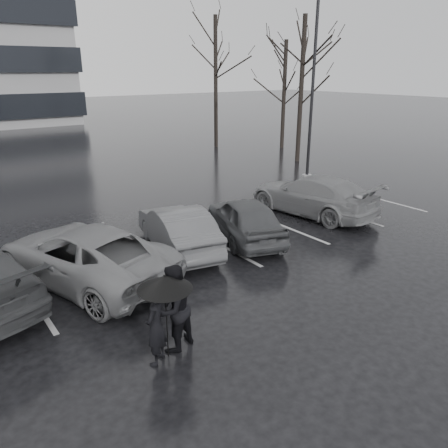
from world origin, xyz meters
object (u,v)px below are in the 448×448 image
Objects in this scene: car_west_b at (84,254)px; tree_ne at (284,96)px; car_east at (312,195)px; tree_north at (216,84)px; lamp_post at (312,99)px; car_west_a at (178,229)px; tree_east at (301,91)px; pedestrian_right at (173,308)px; car_main at (245,218)px; pedestrian_left at (156,326)px.

tree_ne is (18.11, 11.91, 2.77)m from car_west_b.
car_east is 15.98m from tree_north.
car_west_b is at bearing -146.66° from tree_ne.
tree_north reaches higher than car_east.
lamp_post is at bearing -125.20° from tree_ne.
car_west_a is at bearing 168.68° from car_west_b.
pedestrian_right is at bearing -142.22° from tree_east.
tree_north is at bearing 80.69° from lamp_post.
car_west_b is 21.17m from tree_north.
car_west_a is at bearing -6.19° from car_east.
tree_east is 7.08m from tree_north.
car_main is 0.77× the size of car_west_b.
pedestrian_left is 0.18× the size of tree_north.
car_east is (5.88, 0.07, 0.06)m from car_west_a.
tree_east reaches higher than car_west_a.
tree_ne reaches higher than car_west_b.
lamp_post is 9.03m from tree_ne.
car_east is 2.88× the size of pedestrian_right.
car_west_a is at bearing -139.94° from pedestrian_right.
pedestrian_left is at bearing -138.69° from tree_ne.
car_west_b is 8.85m from car_east.
car_east reaches higher than car_main.
car_west_a is at bearing -128.67° from tree_north.
pedestrian_right is (0.49, 0.20, 0.11)m from pedestrian_left.
car_east reaches higher than car_west_a.
tree_north is at bearing -145.78° from pedestrian_right.
car_west_a is at bearing 7.02° from car_main.
car_east is 0.63× the size of tree_east.
tree_east reaches higher than car_west_b.
tree_north reaches higher than car_west_b.
tree_north is (9.44, 15.01, 3.56)m from car_main.
tree_ne is (5.20, 7.37, -0.35)m from lamp_post.
car_west_a is 11.25m from lamp_post.
pedestrian_right is (-4.79, -3.80, 0.19)m from car_main.
pedestrian_left is 0.22× the size of tree_ne.
car_west_b is at bearing -103.18° from pedestrian_right.
tree_north is (1.70, 10.37, 0.40)m from lamp_post.
lamp_post reaches higher than pedestrian_right.
car_main is at bearing 1.24° from car_east.
car_main is at bearing -179.82° from car_west_a.
car_main is 5.17m from car_west_b.
car_west_a is 5.41m from pedestrian_left.
pedestrian_left is at bearing -127.75° from tree_north.
car_west_a is 19.26m from tree_ne.
tree_east is 0.94× the size of tree_north.
tree_ne is at bearing 57.99° from tree_east.
tree_ne reaches higher than car_main.
tree_north is at bearing -118.58° from car_east.
tree_ne reaches higher than car_east.
tree_north is (14.23, 18.81, 3.37)m from pedestrian_right.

